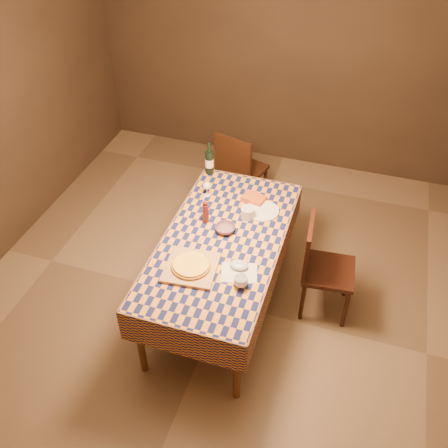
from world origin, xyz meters
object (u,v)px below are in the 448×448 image
Objects in this scene: chair_far at (239,168)px; pizza at (191,265)px; bowl at (225,229)px; white_plate at (262,211)px; dining_table at (222,247)px; wine_bottle at (209,162)px; chair_right at (320,263)px; cutting_board at (191,267)px.

pizza is at bearing -85.48° from chair_far.
bowl is 0.57× the size of white_plate.
dining_table is 5.74× the size of wine_bottle.
white_plate is at bearing 56.45° from bowl.
bowl is 0.18× the size of chair_right.
wine_bottle is 0.34× the size of chair_right.
chair_far is at bearing 100.80° from dining_table.
chair_right is (1.04, -1.14, 0.00)m from chair_far.
bowl is (0.11, 0.48, 0.01)m from cutting_board.
cutting_board is 0.49m from bowl.
chair_right is (1.18, -0.62, -0.37)m from wine_bottle.
wine_bottle reaches higher than pizza.
dining_table is 0.41m from pizza.
bowl is (-0.01, 0.11, 0.10)m from dining_table.
wine_bottle is 1.12× the size of white_plate.
cutting_board is at bearing -112.45° from white_plate.
cutting_board is at bearing -85.48° from chair_far.
chair_right is at bearing -20.79° from white_plate.
pizza is 1.10× the size of wine_bottle.
chair_far is at bearing 132.40° from chair_right.
pizza reaches higher than dining_table.
chair_far is (0.14, 0.51, -0.37)m from wine_bottle.
dining_table is at bearing 71.47° from pizza.
pizza is (-0.00, 0.00, 0.03)m from cutting_board.
chair_right is at bearing 33.91° from pizza.
chair_right is at bearing 16.86° from dining_table.
bowl is at bearing -123.55° from white_plate.
dining_table is 6.45× the size of white_plate.
chair_right is at bearing 33.91° from cutting_board.
chair_far is (-0.25, 1.26, -0.27)m from bowl.
chair_far is (-0.14, 1.74, -0.26)m from cutting_board.
wine_bottle reaches higher than chair_right.
dining_table is 11.25× the size of bowl.
chair_far and chair_right have the same top height.
chair_far reaches higher than cutting_board.
cutting_board is 0.41× the size of chair_far.
pizza is at bearing -108.53° from dining_table.
dining_table is at bearing -163.14° from chair_right.
bowl is 1.31m from chair_far.
bowl reaches higher than white_plate.
wine_bottle is at bearing 117.59° from bowl.
cutting_board is 1.07× the size of pizza.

